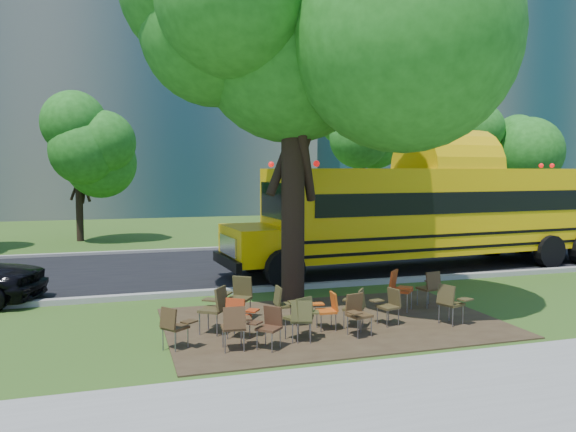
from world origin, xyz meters
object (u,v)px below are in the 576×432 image
object	(u,v)px
school_bus	(442,211)
chair_15	(328,307)
chair_6	(389,303)
chair_9	(239,294)
chair_1	(239,314)
chair_7	(451,300)
chair_14	(174,324)
chair_2	(301,314)
chair_11	(356,304)
chair_10	(284,302)
chair_5	(357,311)
chair_8	(216,305)
main_tree	(293,55)
chair_12	(399,286)
chair_0	(235,323)
chair_13	(430,285)
chair_3	(269,323)

from	to	relation	value
school_bus	chair_15	world-z (taller)	school_bus
chair_6	chair_9	xyz separation A→B (m)	(-2.92, 1.33, 0.10)
chair_1	chair_7	xyz separation A→B (m)	(4.43, -0.34, 0.03)
chair_9	chair_14	xyz separation A→B (m)	(-1.54, -1.69, -0.09)
chair_2	chair_11	bearing A→B (deg)	-5.73
school_bus	chair_10	world-z (taller)	school_bus
chair_15	chair_5	bearing A→B (deg)	-141.66
chair_15	chair_8	bearing A→B (deg)	84.00
main_tree	chair_12	distance (m)	5.94
chair_12	chair_11	bearing A→B (deg)	-11.69
chair_0	chair_1	size ratio (longest dim) A/B	1.02
school_bus	chair_7	bearing A→B (deg)	-125.24
chair_2	chair_0	bearing A→B (deg)	166.25
chair_9	chair_13	world-z (taller)	chair_9
chair_10	chair_2	bearing A→B (deg)	0.39
school_bus	chair_13	distance (m)	5.99
school_bus	chair_14	xyz separation A→B (m)	(-9.43, -6.27, -1.41)
chair_3	chair_8	xyz separation A→B (m)	(-0.76, 1.23, 0.11)
chair_6	chair_15	size ratio (longest dim) A/B	1.00
chair_13	chair_14	distance (m)	6.29
chair_0	chair_13	world-z (taller)	chair_13
chair_8	chair_9	size ratio (longest dim) A/B	1.01
chair_3	chair_6	distance (m)	2.92
chair_7	chair_10	distance (m)	3.48
chair_1	chair_2	size ratio (longest dim) A/B	0.96
main_tree	chair_6	distance (m)	6.13
chair_2	main_tree	bearing A→B (deg)	50.37
chair_0	chair_7	distance (m)	4.66
chair_0	chair_9	world-z (taller)	chair_9
chair_11	chair_13	distance (m)	2.66
chair_15	chair_6	bearing A→B (deg)	-87.61
chair_8	chair_15	distance (m)	2.27
chair_6	chair_13	size ratio (longest dim) A/B	0.89
main_tree	chair_8	distance (m)	6.14
chair_3	chair_14	distance (m)	1.70
chair_5	chair_7	bearing A→B (deg)	169.90
chair_0	chair_3	world-z (taller)	chair_0
chair_3	chair_2	bearing A→B (deg)	-112.09
chair_7	chair_11	world-z (taller)	chair_7
chair_9	chair_15	bearing A→B (deg)	175.50
chair_7	chair_12	bearing A→B (deg)	176.98
chair_7	chair_12	distance (m)	1.49
chair_11	chair_13	bearing A→B (deg)	-28.53
chair_10	chair_14	bearing A→B (deg)	-67.75
chair_0	chair_10	size ratio (longest dim) A/B	1.01
chair_8	chair_10	size ratio (longest dim) A/B	1.15
main_tree	chair_5	xyz separation A→B (m)	(0.38, -2.97, -5.43)
chair_2	chair_5	size ratio (longest dim) A/B	1.04
chair_7	chair_6	bearing A→B (deg)	-128.42
chair_5	chair_13	size ratio (longest dim) A/B	0.95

